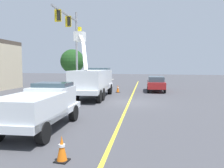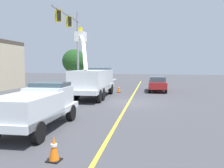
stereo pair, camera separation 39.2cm
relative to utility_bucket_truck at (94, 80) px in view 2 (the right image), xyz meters
The scene contains 10 objects.
ground 4.56m from the utility_bucket_truck, 117.82° to the right, with size 120.00×120.00×0.00m, color #47474C.
sidewalk_far_side 4.58m from the utility_bucket_truck, 132.58° to the left, with size 60.00×3.60×0.12m, color #9E9E99.
lane_centre_stripe 4.56m from the utility_bucket_truck, 117.82° to the right, with size 50.00×0.16×0.01m, color yellow.
utility_bucket_truck is the anchor object (origin of this frame).
service_pickup_truck 10.82m from the utility_bucket_truck, behind, with size 5.83×2.82×2.06m.
passing_minivan 8.43m from the utility_bucket_truck, 37.35° to the right, with size 5.01×2.52×1.69m.
traffic_cone_leading 14.26m from the utility_bucket_truck, 163.36° to the right, with size 0.40×0.40×0.81m.
traffic_cone_mid_front 4.71m from the utility_bucket_truck, 15.51° to the right, with size 0.40×0.40×0.85m.
traffic_signal_mast 5.14m from the utility_bucket_truck, 65.58° to the left, with size 6.60×1.09×8.56m.
street_tree_right 9.24m from the utility_bucket_truck, 37.24° to the left, with size 3.05×3.05×5.01m.
Camera 2 is at (-17.69, -4.02, 2.93)m, focal length 36.97 mm.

